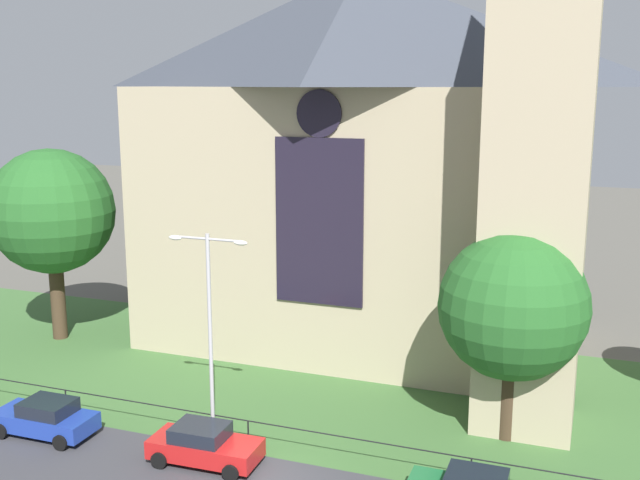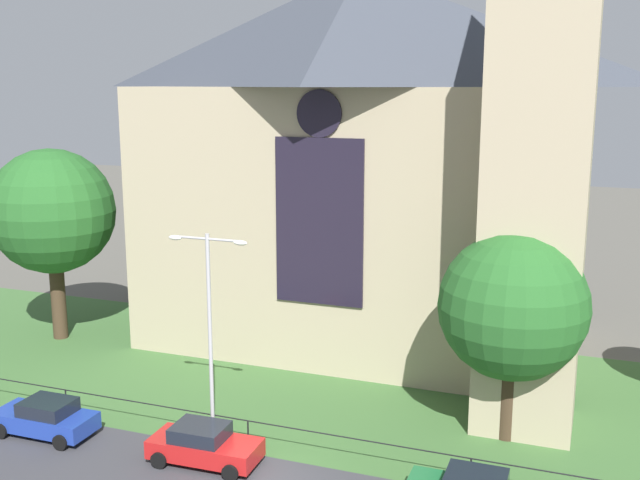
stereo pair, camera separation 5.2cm
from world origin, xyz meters
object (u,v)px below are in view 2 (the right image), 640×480
at_px(parked_car_red, 204,445).
at_px(parked_car_blue, 46,418).
at_px(church_building, 369,158).
at_px(tree_left_far, 52,212).
at_px(streetlamp_near, 209,313).
at_px(tree_right_near, 513,307).

bearing_deg(parked_car_red, parked_car_blue, 179.47).
relative_size(church_building, tree_left_far, 2.42).
bearing_deg(parked_car_blue, streetlamp_near, -165.16).
height_order(church_building, parked_car_blue, church_building).
bearing_deg(parked_car_red, streetlamp_near, 105.48).
distance_m(tree_left_far, streetlamp_near, 16.63).
bearing_deg(tree_right_near, church_building, 134.15).
distance_m(parked_car_blue, parked_car_red, 7.25).
bearing_deg(parked_car_blue, parked_car_red, -179.20).
distance_m(church_building, tree_right_near, 13.40).
xyz_separation_m(tree_left_far, streetlamp_near, (14.27, -8.34, -1.83)).
xyz_separation_m(church_building, tree_right_near, (8.73, -8.99, -4.76)).
height_order(tree_left_far, parked_car_red, tree_left_far).
bearing_deg(streetlamp_near, parked_car_red, -72.59).
height_order(streetlamp_near, parked_car_blue, streetlamp_near).
height_order(tree_right_near, streetlamp_near, streetlamp_near).
bearing_deg(tree_left_far, parked_car_blue, -53.48).
bearing_deg(tree_left_far, church_building, 17.51).
bearing_deg(tree_right_near, streetlamp_near, -157.43).
relative_size(tree_right_near, parked_car_blue, 2.02).
bearing_deg(church_building, tree_right_near, -45.85).
distance_m(tree_left_far, parked_car_blue, 14.25).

